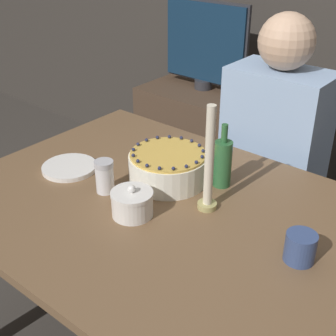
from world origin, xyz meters
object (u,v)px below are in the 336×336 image
object	(u,v)px
sugar_bowl	(132,203)
person_man_blue_shirt	(270,177)
bottle	(223,163)
candle	(209,168)
tv_monitor	(205,44)
sugar_shaker	(105,176)
cake	(168,167)

from	to	relation	value
sugar_bowl	person_man_blue_shirt	world-z (taller)	person_man_blue_shirt
bottle	person_man_blue_shirt	size ratio (longest dim) A/B	0.18
candle	tv_monitor	distance (m)	1.28
sugar_bowl	tv_monitor	distance (m)	1.36
sugar_bowl	person_man_blue_shirt	xyz separation A→B (m)	(0.06, 0.79, -0.24)
sugar_bowl	bottle	xyz separation A→B (m)	(0.11, 0.32, 0.04)
sugar_shaker	cake	bearing A→B (deg)	58.51
cake	sugar_shaker	xyz separation A→B (m)	(-0.11, -0.19, 0.00)
sugar_bowl	candle	xyz separation A→B (m)	(0.15, 0.17, 0.10)
cake	tv_monitor	bearing A→B (deg)	119.30
person_man_blue_shirt	candle	bearing A→B (deg)	98.53
sugar_bowl	bottle	size ratio (longest dim) A/B	0.58
sugar_bowl	bottle	bearing A→B (deg)	71.01
candle	bottle	bearing A→B (deg)	106.68
cake	tv_monitor	distance (m)	1.13
sugar_bowl	sugar_shaker	xyz separation A→B (m)	(-0.16, 0.04, 0.02)
cake	person_man_blue_shirt	size ratio (longest dim) A/B	0.22
sugar_bowl	bottle	distance (m)	0.34
sugar_shaker	bottle	xyz separation A→B (m)	(0.27, 0.28, 0.03)
sugar_shaker	candle	world-z (taller)	candle
cake	sugar_bowl	distance (m)	0.23
candle	sugar_shaker	bearing A→B (deg)	-157.20
candle	bottle	size ratio (longest dim) A/B	1.54
sugar_bowl	tv_monitor	size ratio (longest dim) A/B	0.25
sugar_bowl	candle	distance (m)	0.25
bottle	sugar_shaker	bearing A→B (deg)	-134.34
cake	sugar_bowl	bearing A→B (deg)	-78.14
bottle	person_man_blue_shirt	world-z (taller)	person_man_blue_shirt
person_man_blue_shirt	bottle	bearing A→B (deg)	95.94
candle	person_man_blue_shirt	bearing A→B (deg)	98.53
sugar_bowl	tv_monitor	world-z (taller)	tv_monitor
bottle	person_man_blue_shirt	xyz separation A→B (m)	(-0.05, 0.47, -0.28)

